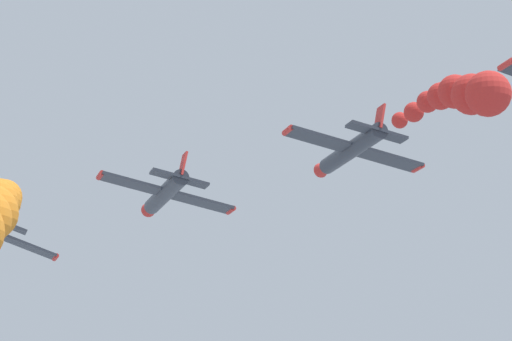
{
  "coord_description": "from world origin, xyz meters",
  "views": [
    {
      "loc": [
        -20.55,
        -65.39,
        94.62
      ],
      "look_at": [
        0.0,
        0.0,
        112.37
      ],
      "focal_mm": 74.99,
      "sensor_mm": 36.0,
      "label": 1
    }
  ],
  "objects": [
    {
      "name": "airplane_left_inner",
      "position": [
        -5.3,
        3.76,
        111.3
      ],
      "size": [
        9.45,
        10.35,
        2.94
      ],
      "rotation": [
        0.0,
        0.19,
        0.0
      ],
      "color": "#333842"
    },
    {
      "name": "smoke_trail_right_inner",
      "position": [
        4.33,
        -20.35,
        111.49
      ],
      "size": [
        3.27,
        14.7,
        4.32
      ],
      "color": "red"
    },
    {
      "name": "airplane_right_inner",
      "position": [
        5.45,
        -3.3,
        113.37
      ],
      "size": [
        9.45,
        10.35,
        2.94
      ],
      "rotation": [
        0.0,
        0.19,
        0.0
      ],
      "color": "#333842"
    }
  ]
}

